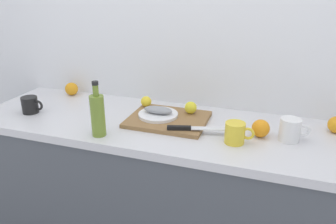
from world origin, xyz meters
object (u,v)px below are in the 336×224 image
chef_knife (191,128)px  coffee_mug_2 (290,130)px  fish_fillet (158,110)px  cutting_board (168,119)px  white_plate (158,115)px  coffee_mug_1 (30,105)px  olive_oil_bottle (98,114)px  coffee_mug_0 (235,133)px  lemon_0 (191,108)px

chef_knife → coffee_mug_2: bearing=-5.9°
fish_fillet → chef_knife: (0.20, -0.11, -0.02)m
fish_fillet → chef_knife: 0.23m
cutting_board → white_plate: size_ratio=1.92×
coffee_mug_1 → chef_knife: bearing=1.1°
chef_knife → olive_oil_bottle: 0.42m
fish_fillet → coffee_mug_2: size_ratio=1.17×
cutting_board → white_plate: 0.06m
coffee_mug_2 → fish_fillet: bearing=176.9°
olive_oil_bottle → coffee_mug_1: size_ratio=2.06×
coffee_mug_1 → olive_oil_bottle: bearing=-14.7°
white_plate → chef_knife: chef_knife is taller
chef_knife → coffee_mug_0: (0.21, -0.02, 0.02)m
white_plate → cutting_board: bearing=-3.7°
cutting_board → chef_knife: 0.18m
chef_knife → olive_oil_bottle: bearing=-175.7°
white_plate → coffee_mug_1: 0.69m
fish_fillet → lemon_0: 0.17m
lemon_0 → coffee_mug_1: coffee_mug_1 is taller
fish_fillet → coffee_mug_1: bearing=-169.4°
cutting_board → white_plate: bearing=176.3°
cutting_board → fish_fillet: (-0.05, 0.00, 0.04)m
fish_fillet → coffee_mug_2: (0.63, -0.03, -0.00)m
chef_knife → coffee_mug_0: 0.21m
white_plate → fish_fillet: fish_fillet is taller
olive_oil_bottle → white_plate: bearing=52.6°
lemon_0 → coffee_mug_2: bearing=-14.2°
olive_oil_bottle → coffee_mug_0: (0.60, 0.12, -0.06)m
fish_fillet → lemon_0: bearing=31.1°
cutting_board → lemon_0: 0.14m
cutting_board → olive_oil_bottle: (-0.25, -0.25, 0.09)m
cutting_board → olive_oil_bottle: size_ratio=1.51×
cutting_board → coffee_mug_1: coffee_mug_1 is taller
white_plate → coffee_mug_2: 0.63m
chef_knife → lemon_0: size_ratio=4.57×
lemon_0 → coffee_mug_1: size_ratio=0.51×
coffee_mug_1 → lemon_0: bearing=14.6°
chef_knife → lemon_0: bearing=88.9°
chef_knife → fish_fillet: bearing=135.2°
fish_fillet → cutting_board: bearing=-3.7°
white_plate → coffee_mug_1: coffee_mug_1 is taller
chef_knife → cutting_board: bearing=127.9°
cutting_board → coffee_mug_0: 0.38m
cutting_board → white_plate: white_plate is taller
fish_fillet → coffee_mug_0: size_ratio=1.19×
coffee_mug_0 → coffee_mug_1: 1.08m
coffee_mug_0 → cutting_board: bearing=159.7°
cutting_board → chef_knife: (0.14, -0.11, 0.02)m
white_plate → coffee_mug_0: bearing=-18.2°
chef_knife → lemon_0: lemon_0 is taller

